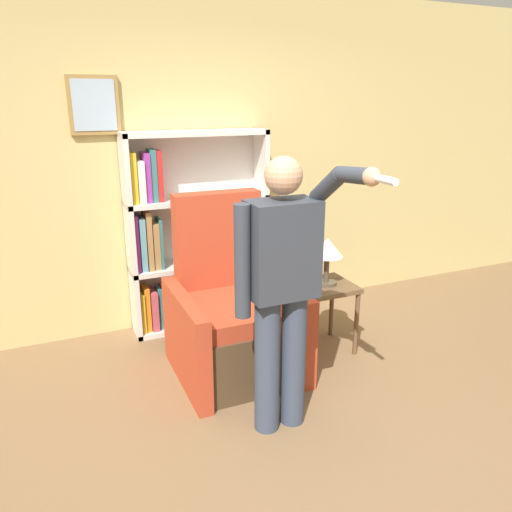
# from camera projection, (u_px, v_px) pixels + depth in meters

# --- Properties ---
(ground_plane) EXTENTS (14.00, 14.00, 0.00)m
(ground_plane) POSITION_uv_depth(u_px,v_px,m) (318.00, 444.00, 2.92)
(ground_plane) COLOR brown
(wall_back) EXTENTS (8.00, 0.11, 2.80)m
(wall_back) POSITION_uv_depth(u_px,v_px,m) (204.00, 163.00, 4.27)
(wall_back) COLOR tan
(wall_back) RESTS_ON ground_plane
(bookcase) EXTENTS (1.19, 0.28, 1.69)m
(bookcase) POSITION_uv_depth(u_px,v_px,m) (184.00, 235.00, 4.21)
(bookcase) COLOR silver
(bookcase) RESTS_ON ground_plane
(armchair) EXTENTS (0.85, 0.88, 1.28)m
(armchair) POSITION_uv_depth(u_px,v_px,m) (232.00, 320.00, 3.64)
(armchair) COLOR #4C3823
(armchair) RESTS_ON ground_plane
(person_standing) EXTENTS (0.54, 0.78, 1.65)m
(person_standing) POSITION_uv_depth(u_px,v_px,m) (282.00, 284.00, 2.81)
(person_standing) COLOR #384256
(person_standing) RESTS_ON ground_plane
(side_table) EXTENTS (0.42, 0.42, 0.55)m
(side_table) POSITION_uv_depth(u_px,v_px,m) (325.00, 296.00, 3.91)
(side_table) COLOR brown
(side_table) RESTS_ON ground_plane
(table_lamp) EXTENTS (0.25, 0.25, 0.37)m
(table_lamp) POSITION_uv_depth(u_px,v_px,m) (327.00, 251.00, 3.79)
(table_lamp) COLOR #4C4233
(table_lamp) RESTS_ON side_table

